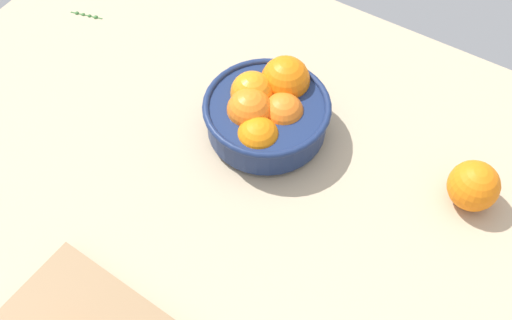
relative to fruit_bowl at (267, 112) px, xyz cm
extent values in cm
cube|color=tan|center=(2.86, -12.57, -6.57)|extent=(132.96, 99.75, 3.00)
cylinder|color=navy|center=(0.17, -0.26, -4.47)|extent=(19.12, 19.12, 1.20)
cylinder|color=navy|center=(0.17, -0.26, -1.01)|extent=(20.78, 20.78, 5.71)
torus|color=navy|center=(0.17, -0.26, 1.84)|extent=(21.98, 21.98, 1.20)
sphere|color=orange|center=(2.51, 0.54, 0.62)|extent=(7.42, 7.42, 7.42)
sphere|color=orange|center=(0.00, 6.17, 2.18)|extent=(8.61, 8.61, 8.61)
sphere|color=orange|center=(-3.51, 0.91, 1.86)|extent=(7.56, 7.56, 7.56)
sphere|color=orange|center=(-1.85, -2.50, 1.63)|extent=(7.85, 7.85, 7.85)
sphere|color=orange|center=(1.95, -5.98, 0.38)|extent=(7.42, 7.42, 7.42)
sphere|color=orange|center=(35.61, 4.94, -0.91)|extent=(8.31, 8.31, 8.31)
cylinder|color=#3B6F35|center=(-47.09, 6.06, -4.92)|extent=(6.91, 2.13, 0.30)
sphere|color=#3B6F35|center=(-49.14, 5.51, -4.77)|extent=(0.90, 0.90, 0.90)
sphere|color=#3B6F35|center=(-47.77, 5.88, -4.77)|extent=(0.81, 0.81, 0.81)
sphere|color=#3B6F35|center=(-46.41, 6.24, -4.77)|extent=(0.79, 0.79, 0.79)
sphere|color=#3B6F35|center=(-45.04, 6.61, -4.77)|extent=(0.95, 0.95, 0.95)
camera|label=1|loc=(35.43, -60.35, 83.17)|focal=44.37mm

